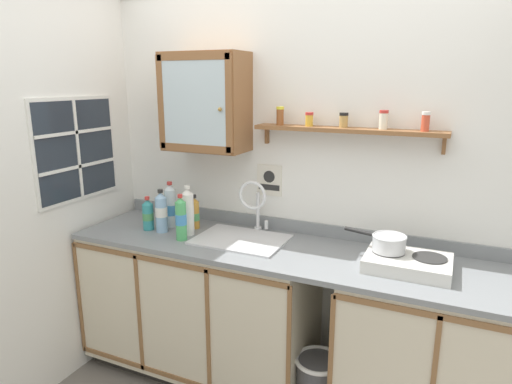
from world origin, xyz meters
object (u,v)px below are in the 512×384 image
(bottle_detergent_teal_4, at_px, (148,215))
(warning_sign, at_px, (269,181))
(wall_cabinet, at_px, (205,102))
(saucepan, at_px, (388,242))
(bottle_soda_green_0, at_px, (181,219))
(sink, at_px, (242,243))
(hot_plate_stove, at_px, (408,263))
(bottle_water_clear_1, at_px, (171,206))
(bottle_juice_amber_5, at_px, (195,214))
(bottle_opaque_white_3, at_px, (188,212))
(bottle_water_blue_2, at_px, (161,212))

(bottle_detergent_teal_4, distance_m, warning_sign, 0.82)
(wall_cabinet, bearing_deg, saucepan, -7.46)
(saucepan, xyz_separation_m, bottle_soda_green_0, (-1.20, -0.14, 0.01))
(sink, distance_m, wall_cabinet, 0.91)
(hot_plate_stove, relative_size, bottle_water_clear_1, 1.40)
(saucepan, height_order, bottle_detergent_teal_4, bottle_detergent_teal_4)
(hot_plate_stove, height_order, bottle_soda_green_0, bottle_soda_green_0)
(sink, relative_size, bottle_juice_amber_5, 2.41)
(bottle_opaque_white_3, relative_size, wall_cabinet, 0.52)
(sink, xyz_separation_m, wall_cabinet, (-0.32, 0.13, 0.84))
(bottle_soda_green_0, distance_m, bottle_detergent_teal_4, 0.32)
(sink, height_order, bottle_water_blue_2, sink)
(bottle_juice_amber_5, bearing_deg, sink, -10.03)
(sink, height_order, wall_cabinet, wall_cabinet)
(bottle_soda_green_0, relative_size, bottle_opaque_white_3, 0.90)
(sink, relative_size, saucepan, 1.59)
(sink, height_order, bottle_soda_green_0, sink)
(wall_cabinet, distance_m, warning_sign, 0.64)
(wall_cabinet, bearing_deg, bottle_juice_amber_5, -132.77)
(bottle_soda_green_0, relative_size, wall_cabinet, 0.47)
(bottle_water_blue_2, bearing_deg, wall_cabinet, 45.20)
(saucepan, xyz_separation_m, bottle_water_clear_1, (-1.41, 0.06, 0.01))
(wall_cabinet, bearing_deg, bottle_water_clear_1, -157.37)
(bottle_water_blue_2, xyz_separation_m, bottle_detergent_teal_4, (-0.11, 0.00, -0.03))
(bottle_soda_green_0, bearing_deg, bottle_juice_amber_5, 101.34)
(hot_plate_stove, relative_size, warning_sign, 2.12)
(bottle_water_clear_1, relative_size, wall_cabinet, 0.50)
(wall_cabinet, bearing_deg, hot_plate_stove, -7.92)
(hot_plate_stove, relative_size, saucepan, 1.24)
(bottle_juice_amber_5, bearing_deg, bottle_detergent_teal_4, -150.29)
(bottle_opaque_white_3, bearing_deg, sink, 9.01)
(bottle_water_clear_1, relative_size, bottle_water_blue_2, 1.08)
(bottle_water_blue_2, xyz_separation_m, bottle_opaque_white_3, (0.18, 0.03, 0.02))
(bottle_soda_green_0, height_order, wall_cabinet, wall_cabinet)
(saucepan, distance_m, bottle_detergent_teal_4, 1.51)
(saucepan, xyz_separation_m, warning_sign, (-0.80, 0.29, 0.20))
(hot_plate_stove, bearing_deg, bottle_water_blue_2, -178.53)
(wall_cabinet, bearing_deg, bottle_opaque_white_3, -100.09)
(saucepan, distance_m, bottle_juice_amber_5, 1.25)
(bottle_soda_green_0, xyz_separation_m, warning_sign, (0.40, 0.42, 0.19))
(bottle_soda_green_0, distance_m, bottle_juice_amber_5, 0.23)
(bottle_water_clear_1, bearing_deg, wall_cabinet, 22.63)
(hot_plate_stove, distance_m, bottle_juice_amber_5, 1.36)
(warning_sign, bearing_deg, bottle_opaque_white_3, -142.16)
(bottle_opaque_white_3, xyz_separation_m, wall_cabinet, (0.03, 0.19, 0.66))
(bottle_detergent_teal_4, bearing_deg, bottle_soda_green_0, -13.90)
(bottle_soda_green_0, bearing_deg, wall_cabinet, 86.59)
(warning_sign, bearing_deg, bottle_water_blue_2, -149.65)
(bottle_water_blue_2, distance_m, warning_sign, 0.72)
(bottle_water_blue_2, bearing_deg, bottle_juice_amber_5, 44.34)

